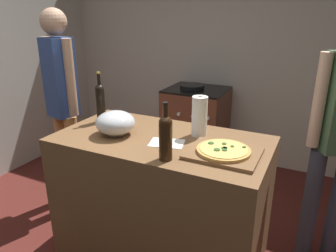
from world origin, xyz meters
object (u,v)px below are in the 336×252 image
at_px(stove, 196,127).
at_px(person_in_stripes, 62,99).
at_px(pizza, 223,150).
at_px(wine_bottle_amber, 100,101).
at_px(mixing_bowl, 115,123).
at_px(paper_towel_roll, 199,116).
at_px(wine_bottle_clear, 166,136).

bearing_deg(stove, person_in_stripes, -120.60).
xyz_separation_m(pizza, wine_bottle_amber, (-0.97, 0.17, 0.13)).
height_order(mixing_bowl, paper_towel_roll, paper_towel_roll).
bearing_deg(wine_bottle_amber, pizza, -9.74).
distance_m(mixing_bowl, wine_bottle_clear, 0.51).
height_order(wine_bottle_amber, person_in_stripes, person_in_stripes).
relative_size(pizza, wine_bottle_amber, 0.83).
xyz_separation_m(mixing_bowl, paper_towel_roll, (0.50, 0.22, 0.05)).
distance_m(mixing_bowl, person_in_stripes, 0.85).
height_order(pizza, stove, pizza).
height_order(pizza, mixing_bowl, mixing_bowl).
bearing_deg(paper_towel_roll, stove, 111.71).
relative_size(mixing_bowl, wine_bottle_clear, 0.80).
bearing_deg(person_in_stripes, wine_bottle_amber, -17.73).
bearing_deg(paper_towel_roll, pizza, -43.93).
bearing_deg(pizza, paper_towel_roll, 136.07).
xyz_separation_m(pizza, person_in_stripes, (-1.51, 0.34, 0.04)).
xyz_separation_m(mixing_bowl, person_in_stripes, (-0.77, 0.34, -0.01)).
bearing_deg(mixing_bowl, stove, 91.48).
distance_m(mixing_bowl, wine_bottle_amber, 0.30).
distance_m(wine_bottle_clear, stove, 1.94).
height_order(mixing_bowl, person_in_stripes, person_in_stripes).
distance_m(pizza, person_in_stripes, 1.54).
bearing_deg(stove, mixing_bowl, -88.52).
distance_m(wine_bottle_amber, person_in_stripes, 0.57).
bearing_deg(stove, pizza, -63.94).
relative_size(wine_bottle_amber, wine_bottle_clear, 1.13).
height_order(wine_bottle_amber, wine_bottle_clear, wine_bottle_amber).
xyz_separation_m(wine_bottle_amber, stove, (0.20, 1.41, -0.64)).
relative_size(paper_towel_roll, person_in_stripes, 0.15).
bearing_deg(stove, wine_bottle_clear, -74.13).
relative_size(paper_towel_roll, wine_bottle_clear, 0.82).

